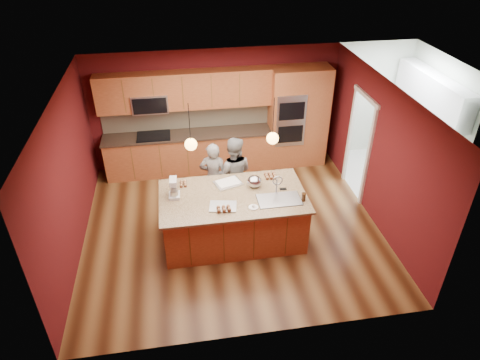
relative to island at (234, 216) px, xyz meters
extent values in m
plane|color=#41220F|center=(0.00, 0.34, -0.48)|extent=(5.50, 5.50, 0.00)
plane|color=silver|center=(0.00, 0.34, 2.22)|extent=(5.50, 5.50, 0.00)
plane|color=#531114|center=(0.00, 2.84, 0.87)|extent=(5.50, 0.00, 5.50)
plane|color=#531114|center=(0.00, -2.16, 0.87)|extent=(5.50, 0.00, 5.50)
plane|color=#531114|center=(-2.75, 0.34, 0.87)|extent=(0.00, 5.00, 5.00)
plane|color=#531114|center=(2.75, 0.34, 0.87)|extent=(0.00, 5.00, 5.00)
cube|color=#964A25|center=(-0.65, 2.54, -0.03)|extent=(3.70, 0.60, 0.90)
cube|color=black|center=(-0.65, 2.53, 0.43)|extent=(3.74, 0.64, 0.04)
cube|color=#C4B895|center=(-0.65, 2.82, 0.74)|extent=(3.70, 0.03, 0.56)
cube|color=#964A25|center=(-0.65, 2.66, 1.42)|extent=(3.70, 0.36, 0.80)
cube|color=black|center=(-1.40, 2.52, 0.46)|extent=(0.72, 0.52, 0.03)
cube|color=#B5B6BD|center=(-1.40, 2.64, 1.20)|extent=(0.76, 0.40, 0.40)
cube|color=#964A25|center=(1.60, 2.54, 0.67)|extent=(0.80, 0.60, 2.30)
cube|color=#B5B6BD|center=(1.60, 2.24, 0.72)|extent=(0.66, 0.04, 1.20)
cube|color=#964A25|center=(2.25, 2.54, 0.67)|extent=(0.50, 0.60, 2.30)
plane|color=silver|center=(3.65, 1.54, -0.48)|extent=(2.60, 2.60, 0.00)
plane|color=beige|center=(4.55, 1.54, 0.87)|extent=(0.00, 2.70, 2.70)
cube|color=white|center=(4.35, 1.54, 1.47)|extent=(0.35, 2.40, 0.75)
cylinder|color=black|center=(-0.68, 0.00, 1.87)|extent=(0.01, 0.01, 0.70)
sphere|color=#FFB652|center=(-0.68, 0.00, 1.52)|extent=(0.20, 0.20, 0.20)
cylinder|color=black|center=(0.65, 0.00, 1.87)|extent=(0.01, 0.01, 0.70)
sphere|color=#FFB652|center=(0.65, 0.00, 1.52)|extent=(0.20, 0.20, 0.20)
cube|color=#964A25|center=(-0.02, 0.00, -0.03)|extent=(2.45, 1.33, 0.90)
cube|color=tan|center=(-0.02, 0.00, 0.44)|extent=(2.55, 1.43, 0.04)
cube|color=#B5B6BD|center=(0.75, -0.25, 0.38)|extent=(0.74, 0.43, 0.18)
imported|color=black|center=(-0.26, 0.97, 0.25)|extent=(0.59, 0.45, 1.47)
imported|color=gray|center=(0.14, 0.97, 0.30)|extent=(0.87, 0.74, 1.55)
cube|color=silver|center=(-1.02, 0.12, 0.49)|extent=(0.20, 0.25, 0.06)
cube|color=silver|center=(-1.02, 0.23, 0.63)|extent=(0.10, 0.08, 0.24)
cube|color=silver|center=(-1.02, 0.14, 0.76)|extent=(0.13, 0.25, 0.09)
cylinder|color=#B5B7BC|center=(-1.02, 0.09, 0.55)|extent=(0.14, 0.14, 0.13)
cube|color=white|center=(-0.05, 0.38, 0.47)|extent=(0.55, 0.47, 0.03)
cube|color=white|center=(-0.05, 0.38, 0.49)|extent=(0.47, 0.39, 0.02)
cube|color=#B5B6BD|center=(-0.23, -0.30, 0.47)|extent=(0.50, 0.40, 0.02)
ellipsoid|color=#B5B7BC|center=(0.41, 0.23, 0.56)|extent=(0.26, 0.26, 0.22)
cylinder|color=white|center=(0.27, -0.40, 0.47)|extent=(0.16, 0.16, 0.01)
cylinder|color=#341F0F|center=(1.15, -0.34, 0.53)|extent=(0.08, 0.08, 0.15)
cube|color=black|center=(0.90, 0.05, 0.46)|extent=(0.13, 0.08, 0.01)
cube|color=silver|center=(4.19, 1.25, 0.04)|extent=(0.69, 0.71, 1.05)
cube|color=silver|center=(4.22, 1.91, 0.05)|extent=(0.85, 0.86, 1.06)
camera|label=1|loc=(-0.87, -6.04, 4.72)|focal=32.00mm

